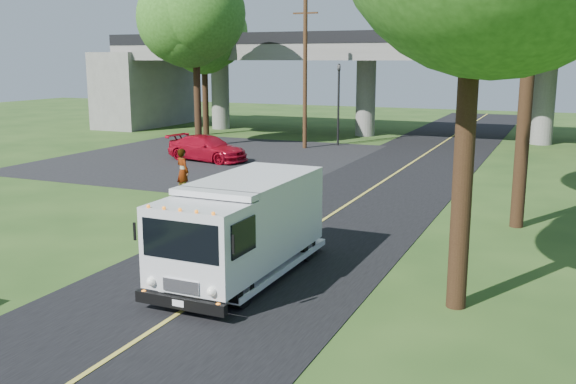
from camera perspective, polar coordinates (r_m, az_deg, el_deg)
The scene contains 12 objects.
ground at distance 16.01m, azimuth -5.97°, elevation -8.39°, with size 120.00×120.00×0.00m, color #244217.
road at distance 24.84m, azimuth 5.41°, elevation -1.06°, with size 7.00×90.00×0.02m, color black.
parking_lot at distance 36.54m, azimuth -7.17°, elevation 3.01°, with size 16.00×18.00×0.01m, color black.
lane_line at distance 24.84m, azimuth 5.41°, elevation -1.01°, with size 0.12×90.00×0.01m, color gold.
overpass at distance 45.67m, azimuth 14.32°, elevation 10.21°, with size 54.00×10.00×7.30m.
traffic_signal at distance 41.37m, azimuth 4.52°, elevation 8.53°, with size 0.18×0.22×5.20m.
utility_pole at distance 39.97m, azimuth 1.53°, elevation 10.45°, with size 1.60×0.26×9.00m.
tree_left_lot at distance 40.93m, azimuth -8.12°, elevation 15.01°, with size 5.60×5.50×10.50m.
tree_left_far at distance 47.58m, azimuth -7.40°, elevation 14.01°, with size 5.26×5.16×9.89m.
step_van at distance 16.27m, azimuth -3.99°, elevation -2.96°, with size 2.27×6.03×2.52m.
red_sedan at distance 35.48m, azimuth -7.17°, elevation 3.88°, with size 1.94×4.77×1.38m, color #A70A1D.
pedestrian at distance 26.82m, azimuth -9.33°, elevation 1.83°, with size 0.69×0.45×1.89m, color gray.
Camera 1 is at (7.47, -13.05, 5.49)m, focal length 40.00 mm.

